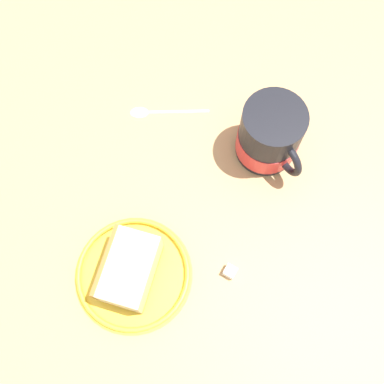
{
  "coord_description": "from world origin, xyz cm",
  "views": [
    {
      "loc": [
        -19.9,
        -4.5,
        69.04
      ],
      "look_at": [
        2.7,
        -2.51,
        3.0
      ],
      "focal_mm": 44.44,
      "sensor_mm": 36.0,
      "label": 1
    }
  ],
  "objects": [
    {
      "name": "ground_plane",
      "position": [
        0.0,
        0.0,
        -1.7
      ],
      "size": [
        127.36,
        127.36,
        3.39
      ],
      "primitive_type": "cube",
      "color": "tan"
    },
    {
      "name": "tea_mug",
      "position": [
        11.84,
        -13.33,
        4.9
      ],
      "size": [
        11.15,
        9.7,
        10.95
      ],
      "color": "black",
      "rests_on": "ground_plane"
    },
    {
      "name": "small_plate",
      "position": [
        -9.67,
        4.84,
        0.76
      ],
      "size": [
        16.99,
        16.99,
        1.55
      ],
      "color": "yellow",
      "rests_on": "ground_plane"
    },
    {
      "name": "teaspoon",
      "position": [
        16.88,
        5.17,
        0.35
      ],
      "size": [
        2.67,
        12.97,
        0.8
      ],
      "color": "silver",
      "rests_on": "ground_plane"
    },
    {
      "name": "sugar_cube",
      "position": [
        -8.12,
        -8.98,
        0.82
      ],
      "size": [
        2.18,
        2.18,
        1.64
      ],
      "primitive_type": "cube",
      "rotation": [
        0.0,
        0.0,
        1.13
      ],
      "color": "white",
      "rests_on": "ground_plane"
    },
    {
      "name": "cake_slice",
      "position": [
        -9.62,
        5.1,
        3.97
      ],
      "size": [
        11.07,
        8.4,
        6.23
      ],
      "color": "#9E662D",
      "rests_on": "small_plate"
    }
  ]
}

